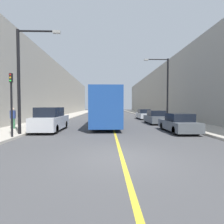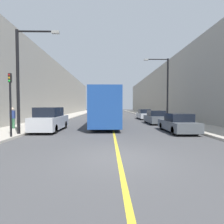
# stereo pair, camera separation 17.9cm
# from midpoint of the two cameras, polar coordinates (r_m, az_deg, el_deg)

# --- Properties ---
(ground_plane) EXTENTS (200.00, 200.00, 0.00)m
(ground_plane) POSITION_cam_midpoint_polar(r_m,az_deg,el_deg) (7.09, 2.52, -14.75)
(ground_plane) COLOR #474749
(sidewalk_left) EXTENTS (3.59, 72.00, 0.15)m
(sidewalk_left) POSITION_cam_midpoint_polar(r_m,az_deg,el_deg) (37.57, -13.14, -1.02)
(sidewalk_left) COLOR #B2AA9E
(sidewalk_left) RESTS_ON ground
(sidewalk_right) EXTENTS (3.59, 72.00, 0.15)m
(sidewalk_right) POSITION_cam_midpoint_polar(r_m,az_deg,el_deg) (37.78, 11.34, -0.99)
(sidewalk_right) COLOR #B2AA9E
(sidewalk_right) RESTS_ON ground
(building_row_left) EXTENTS (4.00, 72.00, 10.03)m
(building_row_left) POSITION_cam_midpoint_polar(r_m,az_deg,el_deg) (38.57, -18.76, 6.35)
(building_row_left) COLOR gray
(building_row_left) RESTS_ON ground
(building_row_right) EXTENTS (4.00, 72.00, 9.86)m
(building_row_right) POSITION_cam_midpoint_polar(r_m,az_deg,el_deg) (38.87, 16.88, 6.21)
(building_row_right) COLOR gray
(building_row_right) RESTS_ON ground
(road_center_line) EXTENTS (0.16, 72.00, 0.01)m
(road_center_line) POSITION_cam_midpoint_polar(r_m,az_deg,el_deg) (36.83, -0.87, -1.14)
(road_center_line) COLOR gold
(road_center_line) RESTS_ON ground
(bus) EXTENTS (2.57, 12.53, 3.59)m
(bus) POSITION_cam_midpoint_polar(r_m,az_deg,el_deg) (18.91, -2.16, 1.64)
(bus) COLOR #1E4793
(bus) RESTS_ON ground
(parked_suv_left) EXTENTS (1.86, 4.71, 1.92)m
(parked_suv_left) POSITION_cam_midpoint_polar(r_m,az_deg,el_deg) (15.00, -19.72, -2.50)
(parked_suv_left) COLOR silver
(parked_suv_left) RESTS_ON ground
(car_right_near) EXTENTS (1.81, 4.40, 1.46)m
(car_right_near) POSITION_cam_midpoint_polar(r_m,az_deg,el_deg) (14.46, 20.53, -3.59)
(car_right_near) COLOR #51565B
(car_right_near) RESTS_ON ground
(car_right_mid) EXTENTS (1.89, 4.30, 1.51)m
(car_right_mid) POSITION_cam_midpoint_polar(r_m,az_deg,el_deg) (20.50, 13.85, -1.84)
(car_right_mid) COLOR #51565B
(car_right_mid) RESTS_ON ground
(car_right_far) EXTENTS (1.76, 4.57, 1.52)m
(car_right_far) POSITION_cam_midpoint_polar(r_m,az_deg,el_deg) (27.29, 10.14, -0.85)
(car_right_far) COLOR silver
(car_right_far) RESTS_ON ground
(street_lamp_left) EXTENTS (2.90, 0.24, 6.96)m
(street_lamp_left) POSITION_cam_midpoint_polar(r_m,az_deg,el_deg) (13.38, -27.43, 11.04)
(street_lamp_left) COLOR black
(street_lamp_left) RESTS_ON sidewalk_left
(street_lamp_right) EXTENTS (2.90, 0.24, 7.37)m
(street_lamp_right) POSITION_cam_midpoint_polar(r_m,az_deg,el_deg) (21.45, 16.78, 8.26)
(street_lamp_right) COLOR black
(street_lamp_right) RESTS_ON sidewalk_right
(traffic_light) EXTENTS (0.16, 0.18, 3.87)m
(traffic_light) POSITION_cam_midpoint_polar(r_m,az_deg,el_deg) (12.29, -30.34, 2.79)
(traffic_light) COLOR black
(traffic_light) RESTS_ON sidewalk_left
(pedestrian) EXTENTS (0.39, 0.25, 1.75)m
(pedestrian) POSITION_cam_midpoint_polar(r_m,az_deg,el_deg) (16.76, -29.91, -1.61)
(pedestrian) COLOR #336B47
(pedestrian) RESTS_ON sidewalk_left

